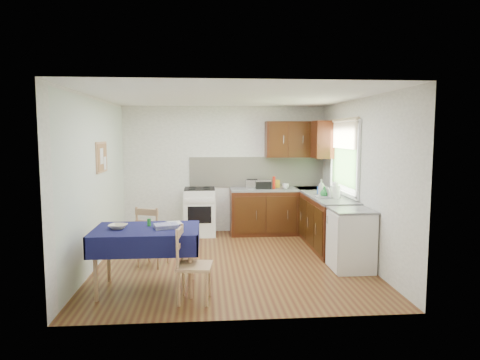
{
  "coord_description": "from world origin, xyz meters",
  "views": [
    {
      "loc": [
        -0.38,
        -6.41,
        1.95
      ],
      "look_at": [
        0.15,
        0.19,
        1.24
      ],
      "focal_mm": 32.0,
      "sensor_mm": 36.0,
      "label": 1
    }
  ],
  "objects": [
    {
      "name": "plate_bowl",
      "position": [
        -1.47,
        -1.11,
        0.81
      ],
      "size": [
        0.26,
        0.26,
        0.05
      ],
      "primitive_type": "imported",
      "rotation": [
        0.0,
        0.0,
        -0.21
      ],
      "color": "beige",
      "rests_on": "dining_table"
    },
    {
      "name": "upper_cabinets",
      "position": [
        1.52,
        1.8,
        1.85
      ],
      "size": [
        1.2,
        0.85,
        0.7
      ],
      "color": "black",
      "rests_on": "wall_back"
    },
    {
      "name": "sauce_bottle",
      "position": [
        0.93,
        1.68,
        1.02
      ],
      "size": [
        0.06,
        0.06,
        0.24
      ],
      "primitive_type": "cylinder",
      "color": "red",
      "rests_on": "worktop_back"
    },
    {
      "name": "splashback",
      "position": [
        0.65,
        2.08,
        1.2
      ],
      "size": [
        2.7,
        0.02,
        0.6
      ],
      "primitive_type": "cube",
      "color": "beige",
      "rests_on": "wall_back"
    },
    {
      "name": "floor",
      "position": [
        0.0,
        0.0,
        0.0
      ],
      "size": [
        4.2,
        4.2,
        0.0
      ],
      "primitive_type": "plane",
      "color": "#552916",
      "rests_on": "ground"
    },
    {
      "name": "tea_towel",
      "position": [
        -0.88,
        -1.12,
        0.81
      ],
      "size": [
        0.33,
        0.29,
        0.05
      ],
      "primitive_type": "cube",
      "rotation": [
        0.0,
        0.0,
        0.25
      ],
      "color": "navy",
      "rests_on": "dining_table"
    },
    {
      "name": "dish_rack",
      "position": [
        1.65,
        0.53,
        0.92
      ],
      "size": [
        0.38,
        0.29,
        0.18
      ],
      "rotation": [
        0.0,
        0.0,
        -0.36
      ],
      "color": "gray",
      "rests_on": "worktop_right"
    },
    {
      "name": "soap_bottle_a",
      "position": [
        1.61,
        0.77,
        1.04
      ],
      "size": [
        0.12,
        0.12,
        0.27
      ],
      "primitive_type": "imported",
      "rotation": [
        0.0,
        0.0,
        0.11
      ],
      "color": "white",
      "rests_on": "worktop_right"
    },
    {
      "name": "wall_right",
      "position": [
        2.0,
        0.0,
        1.25
      ],
      "size": [
        0.02,
        4.2,
        2.5
      ],
      "primitive_type": "cube",
      "color": "silver",
      "rests_on": "ground"
    },
    {
      "name": "sandwich_press",
      "position": [
        0.73,
        1.78,
        0.99
      ],
      "size": [
        0.3,
        0.26,
        0.18
      ],
      "rotation": [
        0.0,
        0.0,
        -0.41
      ],
      "color": "black",
      "rests_on": "worktop_back"
    },
    {
      "name": "wall_front",
      "position": [
        0.0,
        -2.1,
        1.25
      ],
      "size": [
        4.0,
        0.02,
        2.5
      ],
      "primitive_type": "cube",
      "color": "silver",
      "rests_on": "ground"
    },
    {
      "name": "worktop_back",
      "position": [
        1.05,
        1.8,
        0.88
      ],
      "size": [
        1.9,
        0.6,
        0.04
      ],
      "primitive_type": "cube",
      "color": "slate",
      "rests_on": "base_cabinets"
    },
    {
      "name": "worktop_corner",
      "position": [
        1.7,
        1.8,
        0.88
      ],
      "size": [
        0.6,
        0.6,
        0.04
      ],
      "primitive_type": "cube",
      "color": "slate",
      "rests_on": "base_cabinets"
    },
    {
      "name": "corkboard",
      "position": [
        -1.97,
        0.3,
        1.6
      ],
      "size": [
        0.04,
        0.62,
        0.47
      ],
      "color": "tan",
      "rests_on": "wall_left"
    },
    {
      "name": "chair_near",
      "position": [
        -0.56,
        -1.54,
        0.47
      ],
      "size": [
        0.44,
        0.44,
        0.89
      ],
      "rotation": [
        0.0,
        0.0,
        1.45
      ],
      "color": "tan",
      "rests_on": "ground"
    },
    {
      "name": "stove",
      "position": [
        -0.5,
        1.8,
        0.46
      ],
      "size": [
        0.6,
        0.61,
        0.92
      ],
      "color": "white",
      "rests_on": "ground"
    },
    {
      "name": "window",
      "position": [
        1.97,
        0.7,
        1.65
      ],
      "size": [
        0.04,
        1.48,
        1.26
      ],
      "color": "#325824",
      "rests_on": "wall_right"
    },
    {
      "name": "kettle",
      "position": [
        1.76,
        0.44,
        1.02
      ],
      "size": [
        0.16,
        0.16,
        0.28
      ],
      "color": "white",
      "rests_on": "worktop_right"
    },
    {
      "name": "yellow_packet",
      "position": [
        1.03,
        1.94,
        0.97
      ],
      "size": [
        0.11,
        0.07,
        0.15
      ],
      "primitive_type": "cube",
      "rotation": [
        0.0,
        0.0,
        0.01
      ],
      "color": "yellow",
      "rests_on": "worktop_back"
    },
    {
      "name": "toaster",
      "position": [
        0.51,
        1.77,
        0.99
      ],
      "size": [
        0.25,
        0.15,
        0.19
      ],
      "rotation": [
        0.0,
        0.0,
        -0.16
      ],
      "color": "#B2B2B7",
      "rests_on": "worktop_back"
    },
    {
      "name": "ceiling",
      "position": [
        0.0,
        0.0,
        2.5
      ],
      "size": [
        4.0,
        4.2,
        0.02
      ],
      "primitive_type": "cube",
      "color": "white",
      "rests_on": "wall_back"
    },
    {
      "name": "soap_bottle_c",
      "position": [
        1.61,
        0.58,
        0.99
      ],
      "size": [
        0.15,
        0.15,
        0.18
      ],
      "primitive_type": "imported",
      "rotation": [
        0.0,
        0.0,
        3.27
      ],
      "color": "#258939",
      "rests_on": "worktop_right"
    },
    {
      "name": "soap_bottle_b",
      "position": [
        1.64,
        0.95,
        1.0
      ],
      "size": [
        0.13,
        0.13,
        0.2
      ],
      "primitive_type": "imported",
      "rotation": [
        0.0,
        0.0,
        2.42
      ],
      "color": "blue",
      "rests_on": "worktop_right"
    },
    {
      "name": "base_cabinets",
      "position": [
        1.36,
        1.26,
        0.43
      ],
      "size": [
        1.9,
        2.3,
        0.86
      ],
      "color": "black",
      "rests_on": "ground"
    },
    {
      "name": "wall_left",
      "position": [
        -2.0,
        0.0,
        1.25
      ],
      "size": [
        0.02,
        4.2,
        2.5
      ],
      "primitive_type": "cube",
      "color": "silver",
      "rests_on": "ground"
    },
    {
      "name": "wall_back",
      "position": [
        0.0,
        2.1,
        1.25
      ],
      "size": [
        4.0,
        0.02,
        2.5
      ],
      "primitive_type": "cube",
      "color": "silver",
      "rests_on": "ground"
    },
    {
      "name": "fridge",
      "position": [
        1.7,
        -0.55,
        0.44
      ],
      "size": [
        0.58,
        0.6,
        0.89
      ],
      "color": "white",
      "rests_on": "ground"
    },
    {
      "name": "spice_jar",
      "position": [
        -1.1,
        -0.99,
        0.83
      ],
      "size": [
        0.05,
        0.05,
        0.1
      ],
      "primitive_type": "cylinder",
      "color": "#227F2D",
      "rests_on": "dining_table"
    },
    {
      "name": "dining_table",
      "position": [
        -1.12,
        -1.11,
        0.68
      ],
      "size": [
        1.3,
        0.88,
        0.79
      ],
      "rotation": [
        0.0,
        0.0,
        -0.04
      ],
      "color": "#0D0F36",
      "rests_on": "ground"
    },
    {
      "name": "worktop_right",
      "position": [
        1.7,
        0.65,
        0.88
      ],
      "size": [
        0.6,
        1.7,
        0.04
      ],
      "primitive_type": "cube",
      "color": "slate",
      "rests_on": "base_cabinets"
    },
    {
      "name": "cup",
      "position": [
        1.16,
        1.7,
        0.95
      ],
      "size": [
        0.14,
        0.14,
        0.1
      ],
      "primitive_type": "imported",
      "rotation": [
        0.0,
        0.0,
        0.13
      ],
      "color": "white",
      "rests_on": "worktop_back"
    },
    {
      "name": "chair_far",
      "position": [
        -1.19,
        -0.14,
        0.48
      ],
      "size": [
        0.52,
        0.52,
        0.9
      ],
      "rotation": [
        0.0,
        0.0,
        2.78
      ],
      "color": "tan",
      "rests_on": "ground"
    },
    {
      "name": "book",
      "position": [
        -0.87,
        -0.9,
        0.8
      ],
      "size": [
        0.22,
        0.27,
        0.02
      ],
      "primitive_type": "imported",
      "rotation": [
        0.0,
        0.0,
        0.27
      ],
      "color": "white",
      "rests_on": "dining_table"
    }
  ]
}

